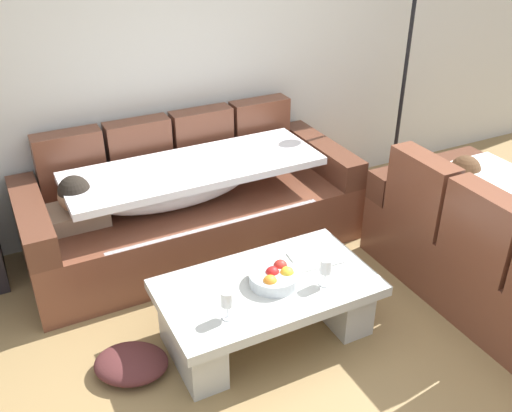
# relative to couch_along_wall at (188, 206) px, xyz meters

# --- Properties ---
(ground_plane) EXTENTS (14.00, 14.00, 0.00)m
(ground_plane) POSITION_rel_couch_along_wall_xyz_m (0.20, -1.62, -0.33)
(ground_plane) COLOR olive
(back_wall) EXTENTS (9.00, 0.10, 2.70)m
(back_wall) POSITION_rel_couch_along_wall_xyz_m (0.20, 0.53, 1.02)
(back_wall) COLOR beige
(back_wall) RESTS_ON ground_plane
(couch_along_wall) EXTENTS (2.27, 0.92, 0.88)m
(couch_along_wall) POSITION_rel_couch_along_wall_xyz_m (0.00, 0.00, 0.00)
(couch_along_wall) COLOR brown
(couch_along_wall) RESTS_ON ground_plane
(coffee_table) EXTENTS (1.20, 0.68, 0.38)m
(coffee_table) POSITION_rel_couch_along_wall_xyz_m (0.06, -1.09, -0.09)
(coffee_table) COLOR #B3B6AF
(coffee_table) RESTS_ON ground_plane
(fruit_bowl) EXTENTS (0.28, 0.28, 0.10)m
(fruit_bowl) POSITION_rel_couch_along_wall_xyz_m (0.10, -1.10, 0.09)
(fruit_bowl) COLOR silver
(fruit_bowl) RESTS_ON coffee_table
(wine_glass_near_left) EXTENTS (0.07, 0.07, 0.17)m
(wine_glass_near_left) POSITION_rel_couch_along_wall_xyz_m (-0.26, -1.25, 0.16)
(wine_glass_near_left) COLOR silver
(wine_glass_near_left) RESTS_ON coffee_table
(wine_glass_near_right) EXTENTS (0.07, 0.07, 0.17)m
(wine_glass_near_right) POSITION_rel_couch_along_wall_xyz_m (0.34, -1.24, 0.16)
(wine_glass_near_right) COLOR silver
(wine_glass_near_right) RESTS_ON coffee_table
(open_magazine) EXTENTS (0.30, 0.24, 0.01)m
(open_magazine) POSITION_rel_couch_along_wall_xyz_m (0.42, -1.00, 0.05)
(open_magazine) COLOR white
(open_magazine) RESTS_ON coffee_table
(floor_lamp) EXTENTS (0.33, 0.31, 1.95)m
(floor_lamp) POSITION_rel_couch_along_wall_xyz_m (1.91, 0.12, 0.78)
(floor_lamp) COLOR black
(floor_lamp) RESTS_ON ground_plane
(crumpled_garment) EXTENTS (0.51, 0.48, 0.12)m
(crumpled_garment) POSITION_rel_couch_along_wall_xyz_m (-0.73, -1.01, -0.27)
(crumpled_garment) COLOR #4C2323
(crumpled_garment) RESTS_ON ground_plane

